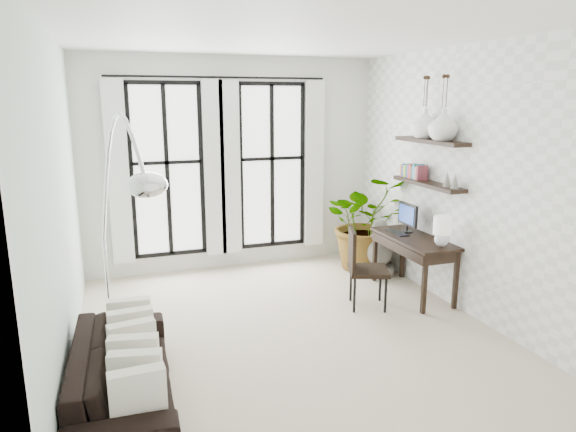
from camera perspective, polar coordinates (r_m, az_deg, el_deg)
name	(u,v)px	position (r m, az deg, el deg)	size (l,w,h in m)	color
floor	(287,330)	(6.00, -0.14, -12.51)	(5.00, 5.00, 0.00)	beige
ceiling	(287,35)	(5.46, -0.16, 19.45)	(5.00, 5.00, 0.00)	white
wall_left	(59,206)	(5.25, -24.08, 1.05)	(5.00, 5.00, 0.00)	silver
wall_right	(462,181)	(6.58, 18.75, 3.68)	(5.00, 5.00, 0.00)	white
wall_back	(234,165)	(7.89, -6.07, 5.70)	(4.50, 4.50, 0.00)	white
windows	(222,168)	(7.79, -7.38, 5.27)	(3.26, 0.13, 2.65)	white
wall_shelves	(427,166)	(6.92, 15.20, 5.39)	(0.25, 1.30, 0.60)	black
sofa	(123,375)	(4.74, -17.91, -16.50)	(2.02, 0.79, 0.59)	black
throw_pillows	(133,351)	(4.65, -16.82, -14.20)	(0.40, 1.52, 0.40)	silver
plant	(367,221)	(7.96, 8.75, -0.60)	(1.34, 1.16, 1.48)	#2D7228
desk	(416,242)	(6.95, 13.99, -2.85)	(0.57, 1.34, 1.18)	black
desk_chair	(361,263)	(6.49, 8.14, -5.22)	(0.61, 0.61, 1.01)	black
arc_lamp	(119,172)	(5.02, -18.26, 4.63)	(0.75, 1.89, 2.46)	silver
buddha	(379,252)	(7.77, 10.06, -3.92)	(0.47, 0.47, 0.85)	gray
vase_a	(443,125)	(6.63, 16.88, 9.66)	(0.37, 0.37, 0.38)	white
vase_b	(425,123)	(6.96, 14.94, 9.90)	(0.37, 0.37, 0.38)	white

